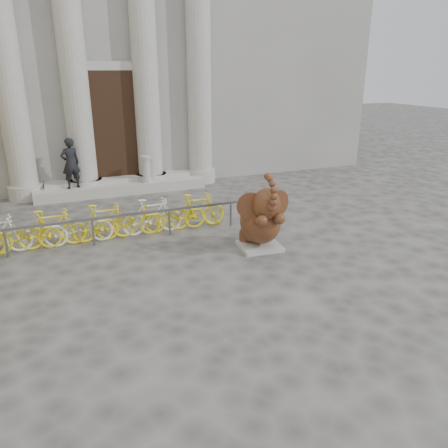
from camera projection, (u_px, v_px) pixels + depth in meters
name	position (u px, v px, depth m)	size (l,w,h in m)	color
ground	(216.00, 322.00, 7.77)	(80.00, 80.00, 0.00)	#474442
classical_building	(88.00, 26.00, 18.75)	(22.00, 10.70, 12.00)	gray
entrance_steps	(122.00, 187.00, 15.89)	(6.00, 1.20, 0.36)	#A8A59E
elephant_statue	(261.00, 221.00, 10.72)	(1.33, 1.52, 2.00)	#A8A59E
bike_rack	(91.00, 224.00, 11.21)	(8.00, 0.53, 1.00)	slate
pedestrian	(71.00, 163.00, 14.81)	(0.63, 0.41, 1.73)	black
balustrade_post	(146.00, 170.00, 15.73)	(0.39, 0.39, 0.96)	#A8A59E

